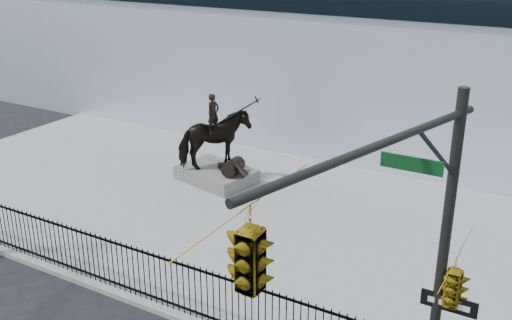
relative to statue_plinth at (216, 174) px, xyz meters
The scene contains 6 objects.
plaza 3.95m from the statue_plinth, 29.01° to the right, with size 30.00×12.00×0.15m, color #9A9B98.
building 12.31m from the statue_plinth, 72.77° to the left, with size 44.00×14.00×9.00m, color silver.
picket_fence 8.41m from the statue_plinth, 65.81° to the right, with size 22.10×0.10×1.50m.
statue_plinth is the anchor object (origin of this frame).
equestrian_statue 1.38m from the statue_plinth, 12.36° to the right, with size 3.56×2.60×3.08m.
traffic_signal_right 15.39m from the statue_plinth, 47.76° to the right, with size 2.17×6.86×7.00m.
Camera 1 is at (8.70, -8.91, 9.13)m, focal length 42.00 mm.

